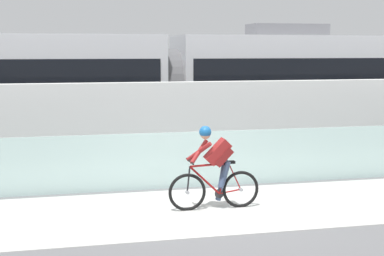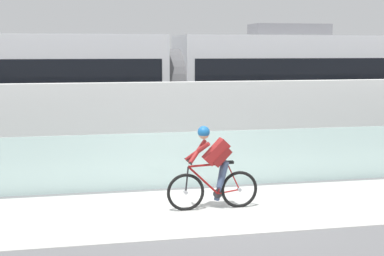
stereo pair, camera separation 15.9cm
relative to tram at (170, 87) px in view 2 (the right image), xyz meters
name	(u,v)px [view 2 (the right image)]	position (x,y,z in m)	size (l,w,h in m)	color
ground_plane	(206,210)	(-0.54, -6.85, -1.89)	(200.00, 200.00, 0.00)	slate
bike_path_deck	(206,209)	(-0.54, -6.85, -1.89)	(32.00, 3.20, 0.01)	beige
glass_parapet	(186,160)	(-0.54, -5.00, -1.28)	(32.00, 0.05, 1.24)	silver
concrete_barrier_wall	(172,127)	(-0.54, -3.20, -0.78)	(32.00, 0.36, 2.23)	silver
tram_rail_near	(157,153)	(-0.54, -0.72, -1.89)	(32.00, 0.08, 0.01)	#595654
tram_rail_far	(150,145)	(-0.54, 0.72, -1.89)	(32.00, 0.08, 0.01)	#595654
tram	(170,87)	(0.00, 0.00, 0.00)	(22.56, 2.54, 3.81)	silver
cyclist_on_bike	(213,169)	(-0.39, -6.85, -1.11)	(1.77, 0.58, 1.61)	black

